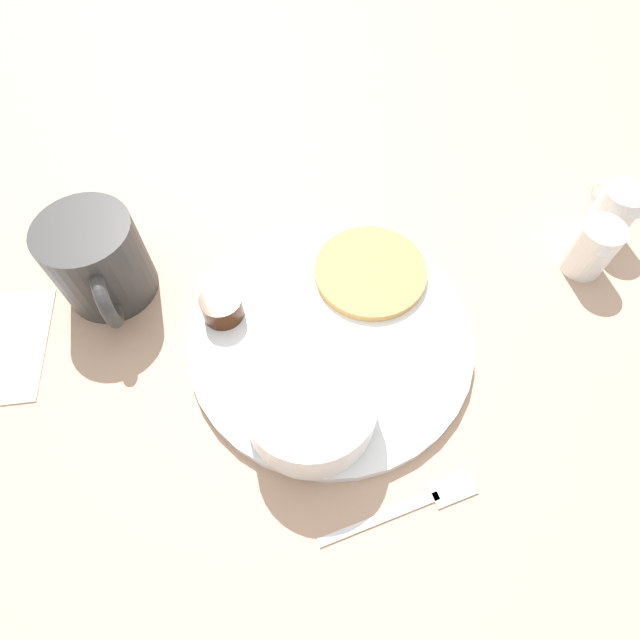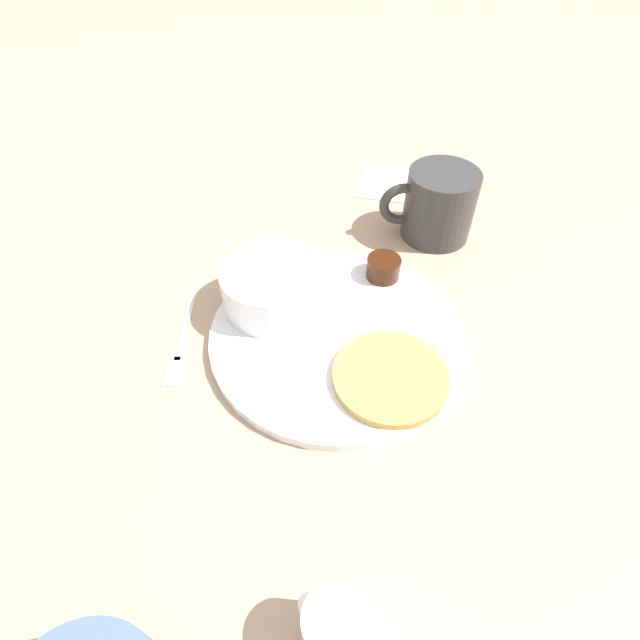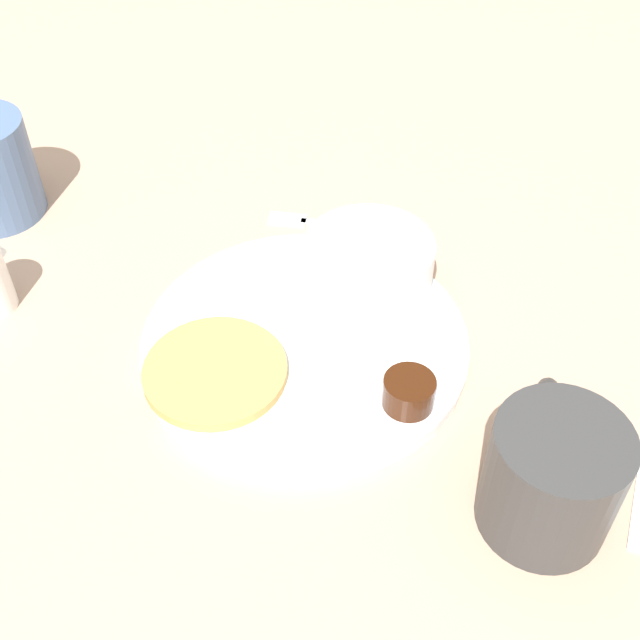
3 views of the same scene
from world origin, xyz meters
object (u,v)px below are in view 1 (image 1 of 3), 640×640
(coffee_mug, at_px, (95,262))
(plate, at_px, (326,337))
(creamer_pitcher_near, at_px, (588,247))
(creamer_pitcher_far, at_px, (609,212))
(bowl, at_px, (305,404))
(fork, at_px, (412,503))

(coffee_mug, bearing_deg, plate, 77.30)
(creamer_pitcher_near, bearing_deg, plate, -68.77)
(coffee_mug, xyz_separation_m, creamer_pitcher_far, (-0.10, 0.53, -0.01))
(bowl, height_order, fork, bowl)
(creamer_pitcher_near, distance_m, creamer_pitcher_far, 0.06)
(plate, bearing_deg, creamer_pitcher_near, 111.23)
(creamer_pitcher_far, height_order, fork, creamer_pitcher_far)
(plate, xyz_separation_m, fork, (0.15, 0.08, -0.00))
(plate, distance_m, bowl, 0.09)
(plate, bearing_deg, fork, 26.80)
(coffee_mug, distance_m, fork, 0.37)
(creamer_pitcher_near, height_order, fork, creamer_pitcher_near)
(creamer_pitcher_far, xyz_separation_m, fork, (0.31, -0.23, -0.03))
(fork, bearing_deg, creamer_pitcher_near, 143.44)
(bowl, distance_m, coffee_mug, 0.26)
(bowl, distance_m, fork, 0.12)
(plate, xyz_separation_m, coffee_mug, (-0.05, -0.23, 0.04))
(coffee_mug, bearing_deg, bowl, 57.73)
(plate, xyz_separation_m, creamer_pitcher_far, (-0.15, 0.30, 0.03))
(coffee_mug, height_order, creamer_pitcher_far, coffee_mug)
(creamer_pitcher_far, bearing_deg, creamer_pitcher_near, -34.21)
(coffee_mug, bearing_deg, fork, 56.26)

